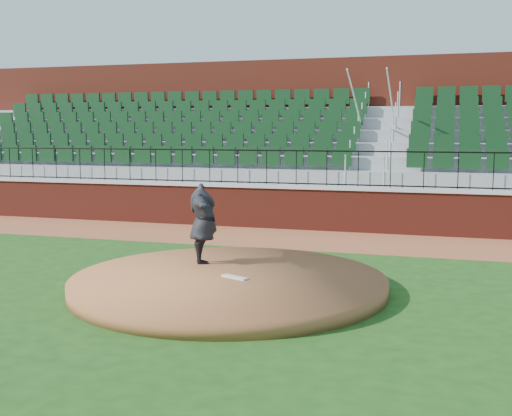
# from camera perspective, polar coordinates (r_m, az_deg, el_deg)

# --- Properties ---
(ground) EXTENTS (90.00, 90.00, 0.00)m
(ground) POSITION_cam_1_polar(r_m,az_deg,el_deg) (11.85, -2.13, -7.12)
(ground) COLOR #1A4313
(ground) RESTS_ON ground
(warning_track) EXTENTS (34.00, 3.20, 0.01)m
(warning_track) POSITION_cam_1_polar(r_m,az_deg,el_deg) (16.93, 3.85, -2.78)
(warning_track) COLOR brown
(warning_track) RESTS_ON ground
(field_wall) EXTENTS (34.00, 0.35, 1.20)m
(field_wall) POSITION_cam_1_polar(r_m,az_deg,el_deg) (18.39, 4.99, -0.13)
(field_wall) COLOR maroon
(field_wall) RESTS_ON ground
(wall_cap) EXTENTS (34.00, 0.45, 0.10)m
(wall_cap) POSITION_cam_1_polar(r_m,az_deg,el_deg) (18.32, 5.01, 1.89)
(wall_cap) COLOR #B7B7B7
(wall_cap) RESTS_ON field_wall
(wall_railing) EXTENTS (34.00, 0.05, 1.00)m
(wall_railing) POSITION_cam_1_polar(r_m,az_deg,el_deg) (18.28, 5.03, 3.60)
(wall_railing) COLOR black
(wall_railing) RESTS_ON wall_cap
(seating_stands) EXTENTS (34.00, 5.10, 4.60)m
(seating_stands) POSITION_cam_1_polar(r_m,az_deg,el_deg) (20.93, 6.60, 5.40)
(seating_stands) COLOR gray
(seating_stands) RESTS_ON ground
(concourse_wall) EXTENTS (34.00, 0.50, 5.50)m
(concourse_wall) POSITION_cam_1_polar(r_m,az_deg,el_deg) (23.68, 7.84, 6.66)
(concourse_wall) COLOR maroon
(concourse_wall) RESTS_ON ground
(pitchers_mound) EXTENTS (5.75, 5.75, 0.25)m
(pitchers_mound) POSITION_cam_1_polar(r_m,az_deg,el_deg) (11.62, -2.47, -6.77)
(pitchers_mound) COLOR brown
(pitchers_mound) RESTS_ON ground
(pitching_rubber) EXTENTS (0.54, 0.33, 0.04)m
(pitching_rubber) POSITION_cam_1_polar(r_m,az_deg,el_deg) (11.42, -1.95, -6.27)
(pitching_rubber) COLOR silver
(pitching_rubber) RESTS_ON pitchers_mound
(pitcher) EXTENTS (1.40, 2.00, 1.61)m
(pitcher) POSITION_cam_1_polar(r_m,az_deg,el_deg) (12.57, -4.81, -1.41)
(pitcher) COLOR black
(pitcher) RESTS_ON pitchers_mound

